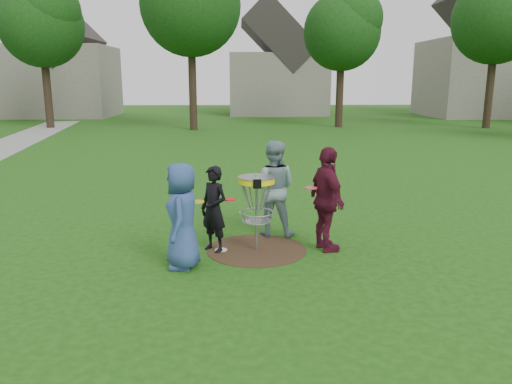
{
  "coord_description": "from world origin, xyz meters",
  "views": [
    {
      "loc": [
        -0.3,
        -8.5,
        3.01
      ],
      "look_at": [
        0.0,
        0.3,
        1.0
      ],
      "focal_mm": 35.0,
      "sensor_mm": 36.0,
      "label": 1
    }
  ],
  "objects_px": {
    "disc_golf_basket": "(257,195)",
    "player_maroon": "(327,200)",
    "player_blue": "(182,216)",
    "player_grey": "(273,188)",
    "player_black": "(214,209)"
  },
  "relations": [
    {
      "from": "player_blue",
      "to": "disc_golf_basket",
      "type": "relative_size",
      "value": 1.25
    },
    {
      "from": "player_blue",
      "to": "player_black",
      "type": "relative_size",
      "value": 1.12
    },
    {
      "from": "disc_golf_basket",
      "to": "player_grey",
      "type": "bearing_deg",
      "value": 68.83
    },
    {
      "from": "player_blue",
      "to": "player_black",
      "type": "xyz_separation_m",
      "value": [
        0.47,
        0.77,
        -0.1
      ]
    },
    {
      "from": "player_black",
      "to": "disc_golf_basket",
      "type": "bearing_deg",
      "value": 41.94
    },
    {
      "from": "player_black",
      "to": "player_blue",
      "type": "bearing_deg",
      "value": -79.48
    },
    {
      "from": "player_maroon",
      "to": "player_blue",
      "type": "bearing_deg",
      "value": 89.29
    },
    {
      "from": "player_grey",
      "to": "disc_golf_basket",
      "type": "bearing_deg",
      "value": 80.4
    },
    {
      "from": "disc_golf_basket",
      "to": "player_maroon",
      "type": "bearing_deg",
      "value": -2.09
    },
    {
      "from": "player_black",
      "to": "disc_golf_basket",
      "type": "xyz_separation_m",
      "value": [
        0.75,
        0.0,
        0.25
      ]
    },
    {
      "from": "player_blue",
      "to": "disc_golf_basket",
      "type": "xyz_separation_m",
      "value": [
        1.22,
        0.78,
        0.16
      ]
    },
    {
      "from": "player_maroon",
      "to": "disc_golf_basket",
      "type": "distance_m",
      "value": 1.24
    },
    {
      "from": "player_blue",
      "to": "player_grey",
      "type": "bearing_deg",
      "value": 138.2
    },
    {
      "from": "player_blue",
      "to": "player_grey",
      "type": "relative_size",
      "value": 0.92
    },
    {
      "from": "player_blue",
      "to": "player_maroon",
      "type": "relative_size",
      "value": 0.92
    }
  ]
}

